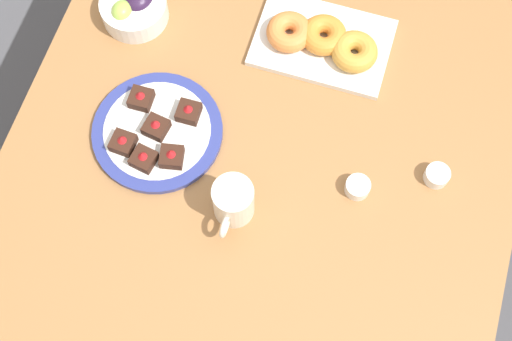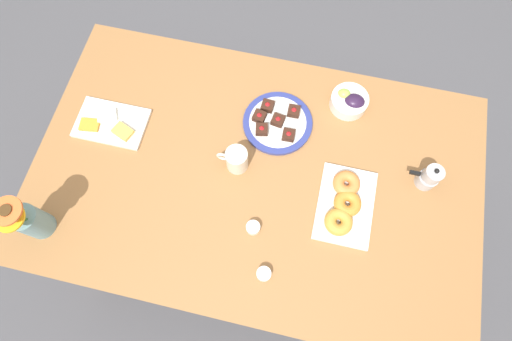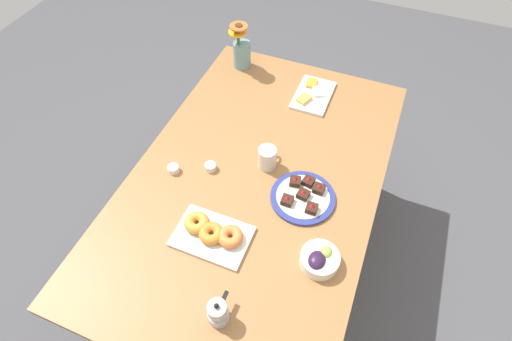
# 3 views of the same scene
# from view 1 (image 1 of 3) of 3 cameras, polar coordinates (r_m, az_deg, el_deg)

# --- Properties ---
(ground_plane) EXTENTS (6.00, 6.00, 0.00)m
(ground_plane) POSITION_cam_1_polar(r_m,az_deg,el_deg) (2.09, -0.00, -7.73)
(ground_plane) COLOR #4C4C51
(dining_table) EXTENTS (1.60, 1.00, 0.74)m
(dining_table) POSITION_cam_1_polar(r_m,az_deg,el_deg) (1.46, -0.00, -1.77)
(dining_table) COLOR #9E6B3D
(dining_table) RESTS_ON ground_plane
(coffee_mug) EXTENTS (0.11, 0.08, 0.10)m
(coffee_mug) POSITION_cam_1_polar(r_m,az_deg,el_deg) (1.32, -1.84, -2.49)
(coffee_mug) COLOR silver
(coffee_mug) RESTS_ON dining_table
(grape_bowl) EXTENTS (0.14, 0.14, 0.07)m
(grape_bowl) POSITION_cam_1_polar(r_m,az_deg,el_deg) (1.55, -9.71, 12.74)
(grape_bowl) COLOR white
(grape_bowl) RESTS_ON dining_table
(croissant_platter) EXTENTS (0.19, 0.28, 0.05)m
(croissant_platter) POSITION_cam_1_polar(r_m,az_deg,el_deg) (1.50, 5.35, 10.28)
(croissant_platter) COLOR white
(croissant_platter) RESTS_ON dining_table
(jam_cup_honey) EXTENTS (0.05, 0.05, 0.03)m
(jam_cup_honey) POSITION_cam_1_polar(r_m,az_deg,el_deg) (1.38, 8.13, -1.31)
(jam_cup_honey) COLOR white
(jam_cup_honey) RESTS_ON dining_table
(jam_cup_berry) EXTENTS (0.05, 0.05, 0.03)m
(jam_cup_berry) POSITION_cam_1_polar(r_m,az_deg,el_deg) (1.41, 14.28, -0.37)
(jam_cup_berry) COLOR white
(jam_cup_berry) RESTS_ON dining_table
(dessert_plate) EXTENTS (0.26, 0.26, 0.05)m
(dessert_plate) POSITION_cam_1_polar(r_m,az_deg,el_deg) (1.42, -7.93, 3.10)
(dessert_plate) COLOR navy
(dessert_plate) RESTS_ON dining_table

